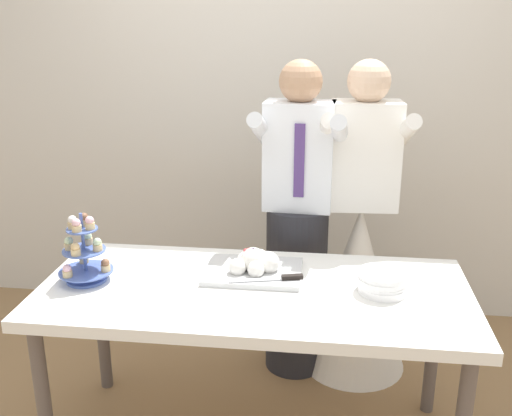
{
  "coord_description": "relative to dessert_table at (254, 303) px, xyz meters",
  "views": [
    {
      "loc": [
        0.28,
        -2.21,
        1.87
      ],
      "look_at": [
        -0.01,
        0.15,
        1.07
      ],
      "focal_mm": 41.34,
      "sensor_mm": 36.0,
      "label": 1
    }
  ],
  "objects": [
    {
      "name": "person_groom",
      "position": [
        0.15,
        0.65,
        0.05
      ],
      "size": [
        0.49,
        0.51,
        1.66
      ],
      "color": "#232328",
      "rests_on": "ground_plane"
    },
    {
      "name": "main_cake_tray",
      "position": [
        -0.01,
        0.13,
        0.11
      ],
      "size": [
        0.43,
        0.31,
        0.13
      ],
      "color": "silver",
      "rests_on": "dessert_table"
    },
    {
      "name": "rear_wall",
      "position": [
        0.0,
        1.4,
        0.75
      ],
      "size": [
        5.2,
        0.1,
        2.9
      ],
      "primitive_type": "cube",
      "color": "beige",
      "rests_on": "ground_plane"
    },
    {
      "name": "cupcake_stand",
      "position": [
        -0.72,
        -0.02,
        0.2
      ],
      "size": [
        0.23,
        0.23,
        0.31
      ],
      "color": "#4C66B2",
      "rests_on": "dessert_table"
    },
    {
      "name": "person_bride",
      "position": [
        0.47,
        0.69,
        -0.12
      ],
      "size": [
        0.56,
        0.56,
        1.66
      ],
      "color": "white",
      "rests_on": "ground_plane"
    },
    {
      "name": "plate_stack",
      "position": [
        0.53,
        0.02,
        0.12
      ],
      "size": [
        0.21,
        0.21,
        0.09
      ],
      "color": "white",
      "rests_on": "dessert_table"
    },
    {
      "name": "dessert_table",
      "position": [
        0.0,
        0.0,
        0.0
      ],
      "size": [
        1.8,
        0.8,
        0.78
      ],
      "color": "white",
      "rests_on": "ground_plane"
    }
  ]
}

